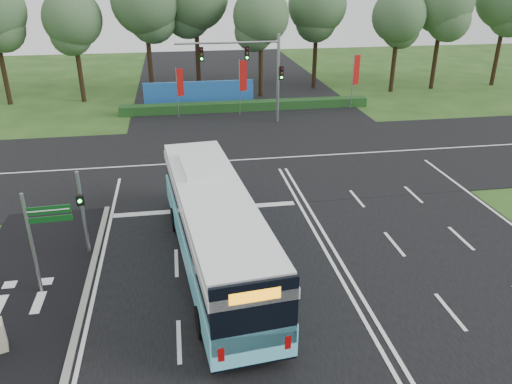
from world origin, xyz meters
TOP-DOWN VIEW (x-y plane):
  - ground at (0.00, 0.00)m, footprint 120.00×120.00m
  - road_main at (0.00, 0.00)m, footprint 20.00×120.00m
  - road_cross at (0.00, 12.00)m, footprint 120.00×14.00m
  - bike_path at (-12.50, -3.00)m, footprint 5.00×18.00m
  - kerb_strip at (-10.10, -3.00)m, footprint 0.25×18.00m
  - city_bus at (-4.94, -0.50)m, footprint 3.99×13.31m
  - pedestrian_signal at (-10.42, 1.51)m, footprint 0.33×0.44m
  - street_sign at (-11.49, -1.20)m, footprint 1.66×0.18m
  - banner_flag_left at (-5.78, 23.02)m, footprint 0.60×0.23m
  - banner_flag_mid at (-0.54, 23.04)m, footprint 0.69×0.19m
  - banner_flag_right at (9.63, 23.74)m, footprint 0.68×0.29m
  - traffic_light_gantry at (0.21, 20.50)m, footprint 8.41×0.28m
  - hedge at (0.00, 24.50)m, footprint 22.00×1.20m
  - blue_hoarding at (-4.00, 27.00)m, footprint 10.00×0.30m
  - eucalyptus_row at (3.24, 30.87)m, footprint 55.12×8.90m

SIDE VIEW (x-z plane):
  - ground at x=0.00m, z-range 0.00..0.00m
  - road_main at x=0.00m, z-range 0.00..0.04m
  - road_cross at x=0.00m, z-range 0.00..0.05m
  - bike_path at x=-12.50m, z-range 0.00..0.06m
  - kerb_strip at x=-10.10m, z-range 0.00..0.12m
  - hedge at x=0.00m, z-range 0.00..0.80m
  - blue_hoarding at x=-4.00m, z-range 0.00..2.20m
  - city_bus at x=-4.94m, z-range 0.01..3.78m
  - pedestrian_signal at x=-10.42m, z-range 0.18..4.08m
  - street_sign at x=-11.49m, z-range 0.53..4.78m
  - banner_flag_left at x=-5.78m, z-range 0.65..4.84m
  - banner_flag_mid at x=-0.54m, z-range 0.71..5.43m
  - banner_flag_right at x=9.63m, z-range 0.72..5.52m
  - traffic_light_gantry at x=0.21m, z-range 1.16..8.16m
  - eucalyptus_row at x=3.24m, z-range 2.16..14.54m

